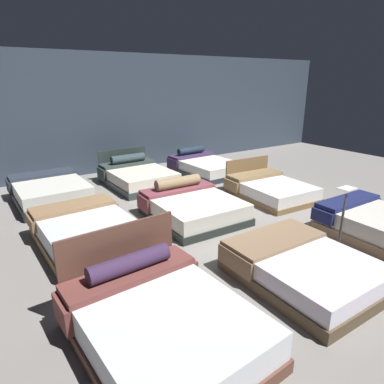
# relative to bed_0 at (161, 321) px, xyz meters

# --- Properties ---
(ground_plane) EXTENTS (18.00, 18.00, 0.02)m
(ground_plane) POSITION_rel_bed_0_xyz_m (2.27, 2.34, -0.28)
(ground_plane) COLOR gray
(showroom_back_wall) EXTENTS (18.00, 0.06, 3.50)m
(showroom_back_wall) POSITION_rel_bed_0_xyz_m (2.27, 7.33, 1.48)
(showroom_back_wall) COLOR #333D4C
(showroom_back_wall) RESTS_ON ground_plane
(bed_0) EXTENTS (1.79, 2.18, 1.06)m
(bed_0) POSITION_rel_bed_0_xyz_m (0.00, 0.00, 0.00)
(bed_0) COLOR brown
(bed_0) RESTS_ON ground_plane
(bed_1) EXTENTS (1.61, 1.96, 0.47)m
(bed_1) POSITION_rel_bed_0_xyz_m (2.24, -0.06, -0.05)
(bed_1) COLOR brown
(bed_1) RESTS_ON ground_plane
(bed_2) EXTENTS (1.58, 2.00, 0.56)m
(bed_2) POSITION_rel_bed_0_xyz_m (4.51, 0.03, -0.03)
(bed_2) COLOR #907053
(bed_2) RESTS_ON ground_plane
(bed_3) EXTENTS (1.60, 2.21, 0.53)m
(bed_3) POSITION_rel_bed_0_xyz_m (0.04, 2.71, -0.03)
(bed_3) COLOR #997449
(bed_3) RESTS_ON ground_plane
(bed_4) EXTENTS (1.73, 1.95, 0.74)m
(bed_4) POSITION_rel_bed_0_xyz_m (2.22, 2.72, -0.03)
(bed_4) COLOR black
(bed_4) RESTS_ON ground_plane
(bed_5) EXTENTS (1.60, 2.01, 0.80)m
(bed_5) POSITION_rel_bed_0_xyz_m (4.52, 2.77, -0.06)
(bed_5) COLOR brown
(bed_5) RESTS_ON ground_plane
(bed_6) EXTENTS (1.61, 2.03, 0.55)m
(bed_6) POSITION_rel_bed_0_xyz_m (-0.01, 5.38, -0.02)
(bed_6) COLOR black
(bed_6) RESTS_ON ground_plane
(bed_7) EXTENTS (1.63, 2.05, 0.85)m
(bed_7) POSITION_rel_bed_0_xyz_m (2.27, 5.49, -0.02)
(bed_7) COLOR #2A3433
(bed_7) RESTS_ON ground_plane
(bed_8) EXTENTS (1.59, 2.21, 0.69)m
(bed_8) POSITION_rel_bed_0_xyz_m (4.51, 5.45, -0.05)
(bed_8) COLOR #262C33
(bed_8) RESTS_ON ground_plane
(price_sign) EXTENTS (0.28, 0.24, 1.14)m
(price_sign) POSITION_rel_bed_0_xyz_m (3.38, 0.13, 0.18)
(price_sign) COLOR #3F3F44
(price_sign) RESTS_ON ground_plane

